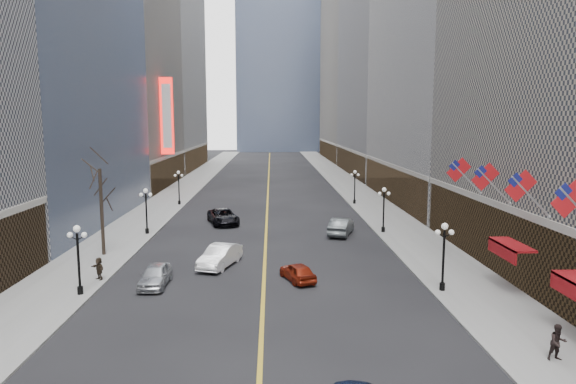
{
  "coord_description": "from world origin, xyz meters",
  "views": [
    {
      "loc": [
        0.56,
        -2.28,
        11.21
      ],
      "look_at": [
        1.21,
        17.7,
        8.45
      ],
      "focal_mm": 32.0,
      "sensor_mm": 36.0,
      "label": 1
    }
  ],
  "objects": [
    {
      "name": "tree_west_far",
      "position": [
        -13.5,
        40.0,
        6.24
      ],
      "size": [
        3.6,
        3.6,
        7.92
      ],
      "color": "#2D231C",
      "rests_on": "sidewalk_west"
    },
    {
      "name": "bldg_east_c",
      "position": [
        29.88,
        106.0,
        24.18
      ],
      "size": [
        26.6,
        40.6,
        48.8
      ],
      "color": "#9C9D9F",
      "rests_on": "ground"
    },
    {
      "name": "bldg_east_d",
      "position": [
        29.9,
        149.0,
        31.17
      ],
      "size": [
        26.6,
        46.6,
        62.8
      ],
      "color": "gray",
      "rests_on": "ground"
    },
    {
      "name": "car_nb_far",
      "position": [
        -4.75,
        53.26,
        0.83
      ],
      "size": [
        4.32,
        6.5,
        1.66
      ],
      "primitive_type": "imported",
      "rotation": [
        0.0,
        0.0,
        0.29
      ],
      "color": "black",
      "rests_on": "ground"
    },
    {
      "name": "flag_2",
      "position": [
        15.31,
        22.0,
        7.29
      ],
      "size": [
        2.87,
        0.12,
        2.87
      ],
      "color": "#B2B2B7",
      "rests_on": "ground"
    },
    {
      "name": "car_nb_mid",
      "position": [
        -3.46,
        36.55,
        0.84
      ],
      "size": [
        3.31,
        5.4,
        1.68
      ],
      "primitive_type": "imported",
      "rotation": [
        0.0,
        0.0,
        -0.32
      ],
      "color": "white",
      "rests_on": "ground"
    },
    {
      "name": "streetlamp_west_3",
      "position": [
        -11.8,
        66.0,
        2.9
      ],
      "size": [
        1.26,
        0.44,
        4.52
      ],
      "color": "black",
      "rests_on": "sidewalk_west"
    },
    {
      "name": "ped_east_walk",
      "position": [
        13.84,
        19.93,
        1.02
      ],
      "size": [
        0.86,
        0.5,
        1.73
      ],
      "primitive_type": "imported",
      "rotation": [
        0.0,
        0.0,
        0.05
      ],
      "color": "black",
      "rests_on": "sidewalk_east"
    },
    {
      "name": "streetlamp_east_2",
      "position": [
        11.8,
        48.0,
        2.9
      ],
      "size": [
        1.26,
        0.44,
        4.52
      ],
      "color": "black",
      "rests_on": "sidewalk_east"
    },
    {
      "name": "streetlamp_west_2",
      "position": [
        -11.8,
        48.0,
        2.9
      ],
      "size": [
        1.26,
        0.44,
        4.52
      ],
      "color": "black",
      "rests_on": "sidewalk_west"
    },
    {
      "name": "car_sb_mid",
      "position": [
        2.39,
        32.79,
        0.66
      ],
      "size": [
        2.8,
        4.15,
        1.31
      ],
      "primitive_type": "imported",
      "rotation": [
        0.0,
        0.0,
        3.5
      ],
      "color": "maroon",
      "rests_on": "ground"
    },
    {
      "name": "streetlamp_east_3",
      "position": [
        11.8,
        66.0,
        2.9
      ],
      "size": [
        1.26,
        0.44,
        4.52
      ],
      "color": "black",
      "rests_on": "sidewalk_east"
    },
    {
      "name": "car_sb_far",
      "position": [
        7.46,
        47.44,
        0.86
      ],
      "size": [
        3.32,
        5.5,
        1.71
      ],
      "primitive_type": "imported",
      "rotation": [
        0.0,
        0.0,
        2.83
      ],
      "color": "#43484A",
      "rests_on": "ground"
    },
    {
      "name": "sidewalk_east",
      "position": [
        14.0,
        70.0,
        0.07
      ],
      "size": [
        6.0,
        230.0,
        0.15
      ],
      "primitive_type": "cube",
      "color": "gray",
      "rests_on": "ground"
    },
    {
      "name": "bldg_west_c",
      "position": [
        -29.88,
        87.0,
        25.19
      ],
      "size": [
        26.6,
        30.6,
        50.8
      ],
      "color": "gray",
      "rests_on": "ground"
    },
    {
      "name": "flag_4",
      "position": [
        15.31,
        32.0,
        7.29
      ],
      "size": [
        2.87,
        0.12,
        2.87
      ],
      "color": "#B2B2B7",
      "rests_on": "ground"
    },
    {
      "name": "car_nb_near",
      "position": [
        -7.42,
        31.98,
        0.75
      ],
      "size": [
        1.8,
        4.4,
        1.49
      ],
      "primitive_type": "imported",
      "rotation": [
        0.0,
        0.0,
        -0.01
      ],
      "color": "#B8BBC0",
      "rests_on": "ground"
    },
    {
      "name": "ped_west_far",
      "position": [
        -11.6,
        33.09,
        0.94
      ],
      "size": [
        1.36,
        1.32,
        1.59
      ],
      "primitive_type": "imported",
      "rotation": [
        0.0,
        0.0,
        -0.76
      ],
      "color": "black",
      "rests_on": "sidewalk_west"
    },
    {
      "name": "streetlamp_east_1",
      "position": [
        11.8,
        30.0,
        2.9
      ],
      "size": [
        1.26,
        0.44,
        4.52
      ],
      "color": "black",
      "rests_on": "sidewalk_east"
    },
    {
      "name": "flag_5",
      "position": [
        15.31,
        37.0,
        7.29
      ],
      "size": [
        2.87,
        0.12,
        2.87
      ],
      "color": "#B2B2B7",
      "rests_on": "ground"
    },
    {
      "name": "sidewalk_west",
      "position": [
        -14.0,
        70.0,
        0.07
      ],
      "size": [
        6.0,
        230.0,
        0.15
      ],
      "primitive_type": "cube",
      "color": "gray",
      "rests_on": "ground"
    },
    {
      "name": "lane_line",
      "position": [
        0.0,
        80.0,
        0.01
      ],
      "size": [
        0.25,
        200.0,
        0.02
      ],
      "primitive_type": "cube",
      "color": "gold",
      "rests_on": "ground"
    },
    {
      "name": "bldg_west_d",
      "position": [
        -29.92,
        121.0,
        36.17
      ],
      "size": [
        26.6,
        38.6,
        72.8
      ],
      "color": "silver",
      "rests_on": "ground"
    },
    {
      "name": "streetlamp_west_1",
      "position": [
        -11.8,
        30.0,
        2.9
      ],
      "size": [
        1.26,
        0.44,
        4.52
      ],
      "color": "black",
      "rests_on": "sidewalk_west"
    },
    {
      "name": "flag_3",
      "position": [
        15.31,
        27.0,
        7.29
      ],
      "size": [
        2.87,
        0.12,
        2.87
      ],
      "color": "#B2B2B7",
      "rests_on": "ground"
    },
    {
      "name": "theatre_marquee",
      "position": [
        -15.88,
        80.0,
        12.0
      ],
      "size": [
        2.0,
        0.55,
        12.0
      ],
      "color": "red",
      "rests_on": "ground"
    },
    {
      "name": "awning_c",
      "position": [
        16.11,
        30.0,
        3.08
      ],
      "size": [
        1.4,
        4.0,
        0.93
      ],
      "color": "maroon",
      "rests_on": "ground"
    }
  ]
}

